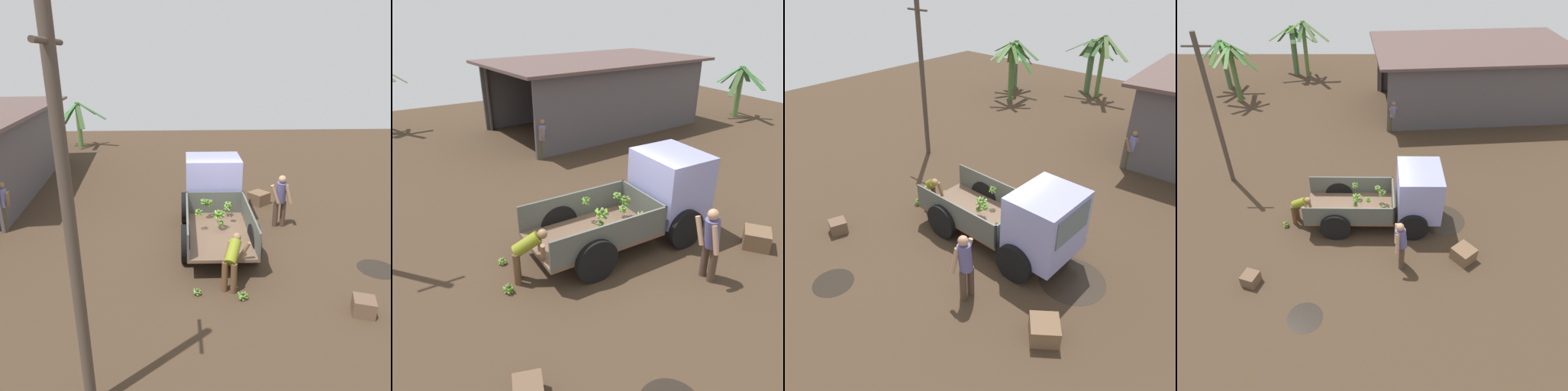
% 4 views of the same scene
% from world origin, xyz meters
% --- Properties ---
extents(ground, '(36.00, 36.00, 0.00)m').
position_xyz_m(ground, '(0.00, 0.00, 0.00)').
color(ground, '#3F2F20').
extents(mud_patch_0, '(0.98, 0.98, 0.01)m').
position_xyz_m(mud_patch_0, '(-1.66, -3.81, 0.00)').
color(mud_patch_0, black).
rests_on(mud_patch_0, ground).
extents(mud_patch_1, '(1.63, 1.63, 0.01)m').
position_xyz_m(mud_patch_1, '(2.61, 0.15, 0.00)').
color(mud_patch_1, '#2D241B').
rests_on(mud_patch_1, ground).
extents(cargo_truck, '(4.52, 2.05, 2.11)m').
position_xyz_m(cargo_truck, '(1.21, 0.13, 1.10)').
color(cargo_truck, brown).
rests_on(cargo_truck, ground).
extents(utility_pole, '(0.96, 0.17, 5.69)m').
position_xyz_m(utility_pole, '(-5.44, 2.57, 2.91)').
color(utility_pole, '#473A30').
rests_on(utility_pole, ground).
extents(banana_palm_0, '(2.73, 2.63, 2.75)m').
position_xyz_m(banana_palm_0, '(-8.27, 11.87, 1.54)').
color(banana_palm_0, '#4B6840').
rests_on(banana_palm_0, ground).
extents(banana_palm_2, '(2.56, 2.54, 3.27)m').
position_xyz_m(banana_palm_2, '(-3.88, 13.78, 1.85)').
color(banana_palm_2, '#577B38').
rests_on(banana_palm_2, ground).
extents(banana_palm_3, '(2.59, 2.23, 2.95)m').
position_xyz_m(banana_palm_3, '(-4.66, 14.03, 1.55)').
color(banana_palm_3, '#48693E').
rests_on(banana_palm_3, ground).
extents(banana_palm_4, '(2.49, 2.59, 3.01)m').
position_xyz_m(banana_palm_4, '(-7.17, 10.09, 1.70)').
color(banana_palm_4, '#486B30').
rests_on(banana_palm_4, ground).
extents(person_foreground_visitor, '(0.40, 0.71, 1.71)m').
position_xyz_m(person_foreground_visitor, '(1.01, -1.93, 0.95)').
color(person_foreground_visitor, '#473428').
rests_on(person_foreground_visitor, ground).
extents(person_worker_loading, '(0.77, 0.75, 1.23)m').
position_xyz_m(person_worker_loading, '(-2.28, 0.00, 0.74)').
color(person_worker_loading, brown).
rests_on(person_worker_loading, ground).
extents(person_bystander_near_shed, '(0.56, 0.58, 1.56)m').
position_xyz_m(person_bystander_near_shed, '(1.13, 6.61, 0.86)').
color(person_bystander_near_shed, '#494228').
rests_on(person_bystander_near_shed, ground).
extents(banana_bunch_on_ground_0, '(0.23, 0.23, 0.20)m').
position_xyz_m(banana_bunch_on_ground_0, '(-2.80, -0.18, 0.11)').
color(banana_bunch_on_ground_0, brown).
rests_on(banana_bunch_on_ground_0, ground).
extents(banana_bunch_on_ground_1, '(0.19, 0.19, 0.16)m').
position_xyz_m(banana_bunch_on_ground_1, '(-2.58, 0.82, 0.09)').
color(banana_bunch_on_ground_1, '#4E4632').
rests_on(banana_bunch_on_ground_1, ground).
extents(wooden_crate_0, '(0.56, 0.56, 0.36)m').
position_xyz_m(wooden_crate_0, '(-3.40, -2.63, 0.18)').
color(wooden_crate_0, brown).
rests_on(wooden_crate_0, ground).
extents(wooden_crate_1, '(0.85, 0.85, 0.44)m').
position_xyz_m(wooden_crate_1, '(3.01, -1.69, 0.22)').
color(wooden_crate_1, brown).
rests_on(wooden_crate_1, ground).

